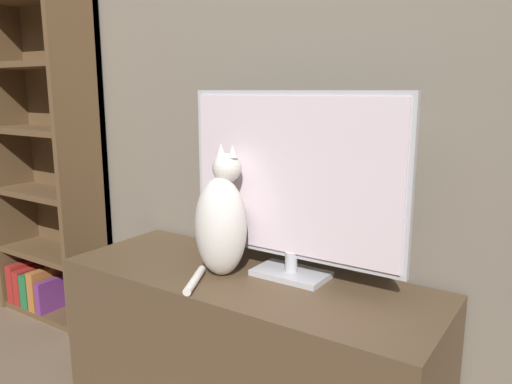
# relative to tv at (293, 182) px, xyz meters

# --- Properties ---
(wall_back) EXTENTS (4.80, 0.05, 2.60)m
(wall_back) POSITION_rel_tv_xyz_m (-0.13, 0.21, 0.42)
(wall_back) COLOR #756B5B
(wall_back) RESTS_ON ground_plane
(tv_stand) EXTENTS (1.39, 0.52, 0.54)m
(tv_stand) POSITION_rel_tv_xyz_m (-0.13, -0.09, -0.61)
(tv_stand) COLOR brown
(tv_stand) RESTS_ON ground_plane
(tv) EXTENTS (0.82, 0.16, 0.65)m
(tv) POSITION_rel_tv_xyz_m (0.00, 0.00, 0.00)
(tv) COLOR #B7B7BC
(tv) RESTS_ON tv_stand
(cat) EXTENTS (0.22, 0.33, 0.47)m
(cat) POSITION_rel_tv_xyz_m (-0.22, -0.12, -0.15)
(cat) COLOR silver
(cat) RESTS_ON tv_stand
(bookshelf) EXTENTS (0.63, 0.28, 1.65)m
(bookshelf) POSITION_rel_tv_xyz_m (-1.50, 0.08, -0.13)
(bookshelf) COLOR brown
(bookshelf) RESTS_ON ground_plane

